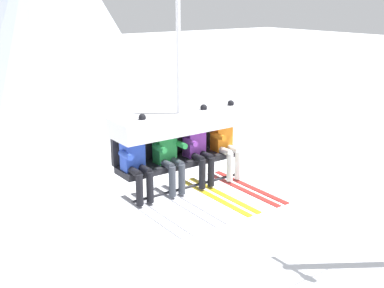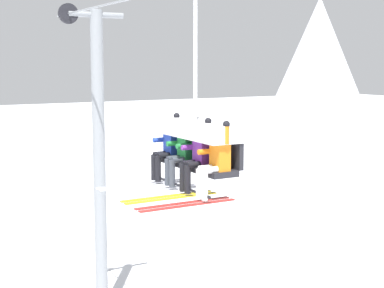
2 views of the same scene
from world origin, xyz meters
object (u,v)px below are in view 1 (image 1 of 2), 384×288
skier_blue (137,160)px  skier_green (169,154)px  skier_purple (199,147)px  chairlift_chair (176,129)px  skier_orange (226,141)px

skier_blue → skier_green: skier_blue is taller
skier_green → skier_purple: skier_purple is taller
skier_green → chairlift_chair: bearing=37.8°
chairlift_chair → skier_purple: (0.29, -0.21, -0.30)m
chairlift_chair → skier_green: 0.48m
chairlift_chair → skier_orange: (0.86, -0.21, -0.30)m
chairlift_chair → skier_purple: 0.47m
chairlift_chair → skier_purple: chairlift_chair is taller
skier_purple → skier_orange: size_ratio=1.00×
skier_blue → skier_green: bearing=-0.7°
skier_orange → chairlift_chair: bearing=166.0°
skier_green → skier_purple: 0.57m
skier_green → skier_orange: size_ratio=1.00×
chairlift_chair → skier_purple: bearing=-36.6°
chairlift_chair → skier_green: size_ratio=2.09×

